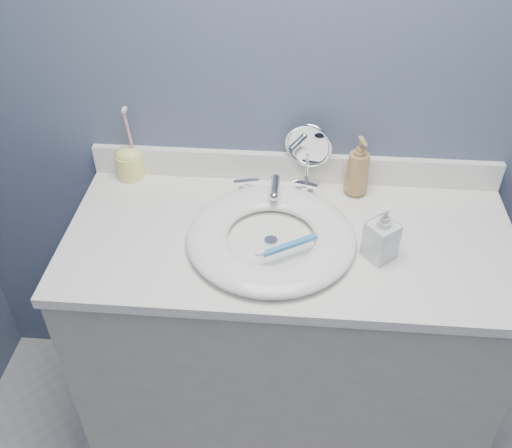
# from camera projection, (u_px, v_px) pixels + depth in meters

# --- Properties ---
(back_wall) EXTENTS (2.20, 0.02, 2.40)m
(back_wall) POSITION_uv_depth(u_px,v_px,m) (298.00, 81.00, 1.55)
(back_wall) COLOR #4E5975
(back_wall) RESTS_ON ground
(vanity_cabinet) EXTENTS (1.20, 0.55, 0.85)m
(vanity_cabinet) POSITION_uv_depth(u_px,v_px,m) (285.00, 342.00, 1.83)
(vanity_cabinet) COLOR #B5B0A6
(vanity_cabinet) RESTS_ON ground
(countertop) EXTENTS (1.22, 0.57, 0.03)m
(countertop) POSITION_uv_depth(u_px,v_px,m) (290.00, 240.00, 1.55)
(countertop) COLOR white
(countertop) RESTS_ON vanity_cabinet
(backsplash) EXTENTS (1.22, 0.02, 0.09)m
(backsplash) POSITION_uv_depth(u_px,v_px,m) (294.00, 167.00, 1.71)
(backsplash) COLOR white
(backsplash) RESTS_ON countertop
(basin) EXTENTS (0.45, 0.45, 0.04)m
(basin) POSITION_uv_depth(u_px,v_px,m) (271.00, 237.00, 1.51)
(basin) COLOR white
(basin) RESTS_ON countertop
(drain) EXTENTS (0.04, 0.04, 0.01)m
(drain) POSITION_uv_depth(u_px,v_px,m) (271.00, 241.00, 1.52)
(drain) COLOR silver
(drain) RESTS_ON countertop
(faucet) EXTENTS (0.25, 0.13, 0.07)m
(faucet) POSITION_uv_depth(u_px,v_px,m) (275.00, 190.00, 1.65)
(faucet) COLOR silver
(faucet) RESTS_ON countertop
(makeup_mirror) EXTENTS (0.14, 0.08, 0.21)m
(makeup_mirror) POSITION_uv_depth(u_px,v_px,m) (308.00, 153.00, 1.65)
(makeup_mirror) COLOR silver
(makeup_mirror) RESTS_ON countertop
(soap_bottle_amber) EXTENTS (0.09, 0.09, 0.19)m
(soap_bottle_amber) POSITION_uv_depth(u_px,v_px,m) (358.00, 166.00, 1.63)
(soap_bottle_amber) COLOR #A17F49
(soap_bottle_amber) RESTS_ON countertop
(soap_bottle_clear) EXTENTS (0.10, 0.10, 0.16)m
(soap_bottle_clear) POSITION_uv_depth(u_px,v_px,m) (382.00, 233.00, 1.43)
(soap_bottle_clear) COLOR silver
(soap_bottle_clear) RESTS_ON countertop
(toothbrush_holder) EXTENTS (0.08, 0.08, 0.24)m
(toothbrush_holder) POSITION_uv_depth(u_px,v_px,m) (130.00, 161.00, 1.72)
(toothbrush_holder) COLOR #FBF87D
(toothbrush_holder) RESTS_ON countertop
(toothbrush_lying) EXTENTS (0.16, 0.10, 0.02)m
(toothbrush_lying) POSITION_uv_depth(u_px,v_px,m) (288.00, 246.00, 1.44)
(toothbrush_lying) COLOR #388FC7
(toothbrush_lying) RESTS_ON basin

